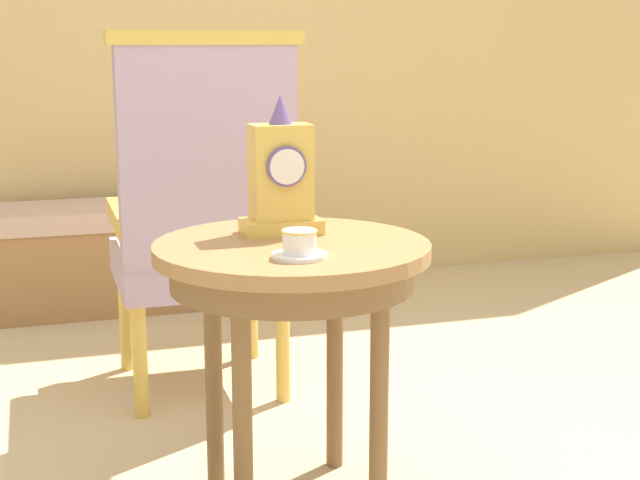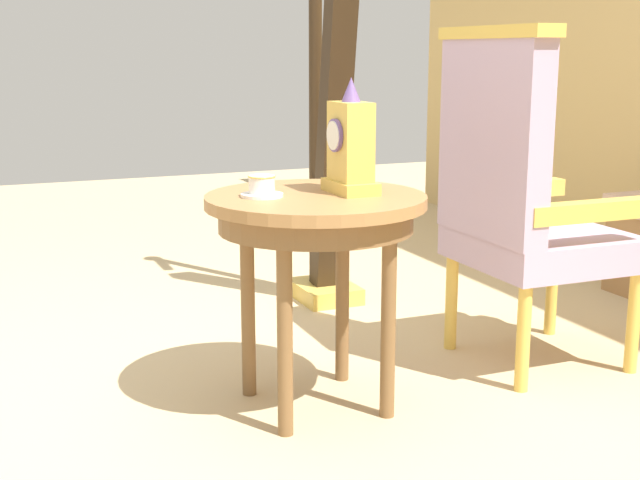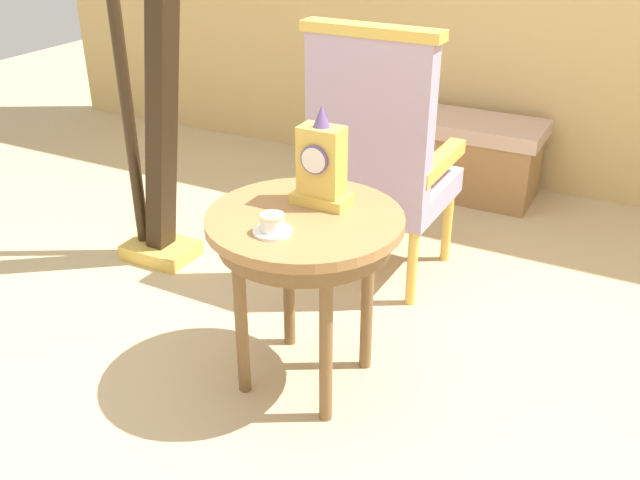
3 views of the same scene
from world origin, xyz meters
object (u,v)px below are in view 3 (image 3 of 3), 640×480
at_px(side_table, 305,238).
at_px(armchair, 379,155).
at_px(teacup_left, 272,225).
at_px(window_bench, 439,152).
at_px(harp, 152,120).
at_px(mantel_clock, 321,166).

height_order(side_table, armchair, armchair).
relative_size(teacup_left, window_bench, 0.11).
distance_m(side_table, harp, 1.14).
bearing_deg(teacup_left, armchair, 92.42).
distance_m(side_table, armchair, 0.77).
bearing_deg(side_table, window_bench, 94.87).
bearing_deg(mantel_clock, harp, 159.82).
height_order(mantel_clock, window_bench, mantel_clock).
relative_size(mantel_clock, harp, 0.20).
bearing_deg(window_bench, harp, -121.26).
distance_m(mantel_clock, harp, 1.10).
xyz_separation_m(side_table, armchair, (-0.07, 0.77, 0.02)).
distance_m(mantel_clock, armchair, 0.69).
distance_m(side_table, mantel_clock, 0.24).
distance_m(mantel_clock, window_bench, 1.89).
xyz_separation_m(teacup_left, armchair, (-0.04, 0.92, -0.09)).
relative_size(armchair, window_bench, 1.00).
relative_size(teacup_left, armchair, 0.11).
bearing_deg(side_table, teacup_left, -99.79).
bearing_deg(teacup_left, harp, 147.20).
bearing_deg(armchair, harp, -163.57).
xyz_separation_m(teacup_left, harp, (-0.99, 0.64, 0.00)).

